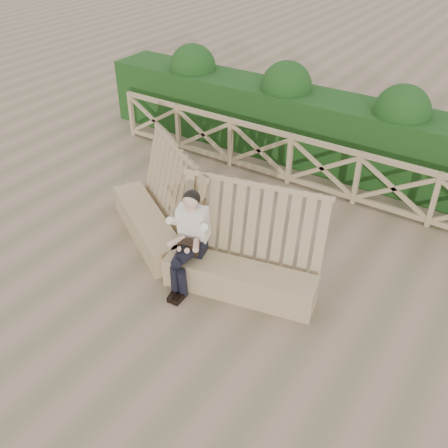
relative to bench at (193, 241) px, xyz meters
The scene contains 5 objects.
ground 0.95m from the bench, 22.24° to the right, with size 60.00×60.00×0.00m, color brown.
bench is the anchor object (origin of this frame).
woman 0.63m from the bench, 57.65° to the right, with size 0.54×0.99×1.55m.
guardrail 3.28m from the bench, 76.01° to the left, with size 10.10×0.09×1.10m.
hedge 4.46m from the bench, 79.75° to the left, with size 12.00×1.20×1.50m, color black.
Camera 1 is at (3.21, -4.78, 5.18)m, focal length 40.00 mm.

